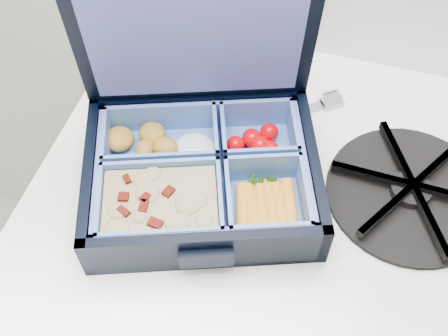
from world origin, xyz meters
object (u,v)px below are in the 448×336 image
(stove, at_px, (265,319))
(fork, at_px, (273,119))
(bento_box, at_px, (202,175))
(burner_grate, at_px, (411,189))

(stove, distance_m, fork, 0.42)
(bento_box, xyz_separation_m, fork, (0.05, 0.12, -0.03))
(stove, distance_m, bento_box, 0.44)
(stove, bearing_deg, fork, 113.55)
(bento_box, height_order, fork, bento_box)
(bento_box, bearing_deg, burner_grate, -5.12)
(stove, distance_m, burner_grate, 0.44)
(stove, xyz_separation_m, burner_grate, (0.13, 0.02, 0.42))
(fork, bearing_deg, stove, -13.86)
(stove, height_order, burner_grate, burner_grate)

